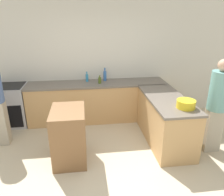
{
  "coord_description": "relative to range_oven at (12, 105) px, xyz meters",
  "views": [
    {
      "loc": [
        -0.28,
        -2.59,
        2.31
      ],
      "look_at": [
        0.19,
        0.97,
        0.94
      ],
      "focal_mm": 35.0,
      "sensor_mm": 36.0,
      "label": 1
    }
  ],
  "objects": [
    {
      "name": "range_oven",
      "position": [
        0.0,
        0.0,
        0.0
      ],
      "size": [
        0.65,
        0.62,
        0.9
      ],
      "color": "#ADADB2",
      "rests_on": "ground_plane"
    },
    {
      "name": "person_at_peninsula",
      "position": [
        3.82,
        -1.52,
        0.45
      ],
      "size": [
        0.33,
        0.33,
        1.66
      ],
      "color": "#ADA38E",
      "rests_on": "ground_plane"
    },
    {
      "name": "counter_back",
      "position": [
        1.88,
        0.0,
        -0.0
      ],
      "size": [
        3.1,
        0.64,
        0.89
      ],
      "color": "tan",
      "rests_on": "ground_plane"
    },
    {
      "name": "counter_peninsula",
      "position": [
        3.09,
        -1.11,
        -0.0
      ],
      "size": [
        0.69,
        1.63,
        0.89
      ],
      "color": "tan",
      "rests_on": "ground_plane"
    },
    {
      "name": "island_table",
      "position": [
        1.31,
        -1.47,
        0.0
      ],
      "size": [
        0.53,
        0.74,
        0.91
      ],
      "color": "brown",
      "rests_on": "ground_plane"
    },
    {
      "name": "mixing_bowl",
      "position": [
        3.21,
        -1.59,
        0.51
      ],
      "size": [
        0.3,
        0.3,
        0.13
      ],
      "color": "yellow",
      "rests_on": "counter_peninsula"
    },
    {
      "name": "ground_plane",
      "position": [
        1.88,
        -2.08,
        -0.45
      ],
      "size": [
        14.0,
        14.0,
        0.0
      ],
      "primitive_type": "plane",
      "color": "beige"
    },
    {
      "name": "water_bottle_blue",
      "position": [
        2.07,
        0.16,
        0.56
      ],
      "size": [
        0.07,
        0.07,
        0.3
      ],
      "color": "#386BB7",
      "rests_on": "counter_back"
    },
    {
      "name": "dish_soap_bottle",
      "position": [
        1.67,
        0.14,
        0.53
      ],
      "size": [
        0.06,
        0.06,
        0.22
      ],
      "color": "#338CBF",
      "rests_on": "counter_back"
    },
    {
      "name": "wall_back",
      "position": [
        1.88,
        0.34,
        0.9
      ],
      "size": [
        8.0,
        0.06,
        2.7
      ],
      "color": "silver",
      "rests_on": "ground_plane"
    },
    {
      "name": "olive_oil_bottle",
      "position": [
        1.94,
        -0.05,
        0.51
      ],
      "size": [
        0.07,
        0.07,
        0.18
      ],
      "color": "#475B1E",
      "rests_on": "counter_back"
    }
  ]
}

